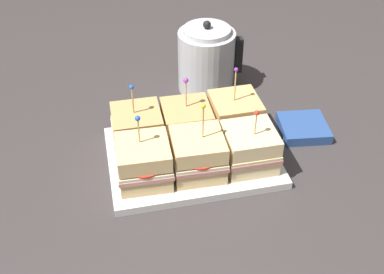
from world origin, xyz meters
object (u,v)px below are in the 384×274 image
object	(u,v)px
sandwich_back_left	(137,129)
sandwich_back_right	(235,116)
sandwich_front_left	(144,162)
sandwich_back_center	(186,123)
napkin_stack	(303,128)
serving_platter	(192,157)
kettle_steel	(207,59)
sandwich_front_center	(198,155)
sandwich_front_right	(249,148)

from	to	relation	value
sandwich_back_left	sandwich_back_right	distance (m)	0.22
sandwich_front_left	sandwich_back_center	size ratio (longest dim) A/B	0.98
sandwich_back_center	napkin_stack	bearing A→B (deg)	-2.47
serving_platter	kettle_steel	bearing A→B (deg)	70.41
serving_platter	sandwich_front_center	size ratio (longest dim) A/B	2.13
serving_platter	sandwich_back_center	distance (m)	0.08
sandwich_front_center	napkin_stack	bearing A→B (deg)	19.66
sandwich_back_center	sandwich_front_right	bearing A→B (deg)	-44.87
sandwich_back_right	sandwich_back_left	bearing A→B (deg)	-179.51
sandwich_front_center	kettle_steel	world-z (taller)	kettle_steel
sandwich_front_right	sandwich_back_right	size ratio (longest dim) A/B	0.84
kettle_steel	sandwich_back_right	bearing A→B (deg)	-87.10
sandwich_back_left	sandwich_front_right	bearing A→B (deg)	-26.51
sandwich_back_right	serving_platter	bearing A→B (deg)	-153.13
kettle_steel	sandwich_back_left	bearing A→B (deg)	-132.84
napkin_stack	sandwich_front_center	bearing A→B (deg)	-160.34
sandwich_back_left	sandwich_back_right	xyz separation A→B (m)	(0.22, 0.00, -0.00)
sandwich_front_left	sandwich_back_right	distance (m)	0.25
sandwich_back_left	sandwich_back_right	size ratio (longest dim) A/B	0.93
sandwich_back_right	napkin_stack	world-z (taller)	sandwich_back_right
serving_platter	napkin_stack	bearing A→B (deg)	8.77
sandwich_front_right	sandwich_front_center	bearing A→B (deg)	-179.55
sandwich_front_center	kettle_steel	distance (m)	0.36
sandwich_back_left	sandwich_back_center	bearing A→B (deg)	0.25
serving_platter	sandwich_front_left	size ratio (longest dim) A/B	2.36
serving_platter	sandwich_back_center	size ratio (longest dim) A/B	2.32
sandwich_front_center	serving_platter	bearing A→B (deg)	90.80
sandwich_front_left	kettle_steel	xyz separation A→B (m)	(0.21, 0.34, 0.02)
sandwich_front_left	sandwich_front_center	distance (m)	0.11
napkin_stack	sandwich_front_left	bearing A→B (deg)	-165.81
serving_platter	sandwich_front_left	world-z (taller)	sandwich_front_left
napkin_stack	kettle_steel	bearing A→B (deg)	126.90
sandwich_front_left	sandwich_back_right	world-z (taller)	sandwich_back_right
serving_platter	kettle_steel	distance (m)	0.31
sandwich_front_center	sandwich_front_right	distance (m)	0.11
serving_platter	napkin_stack	distance (m)	0.28
sandwich_front_left	kettle_steel	size ratio (longest dim) A/B	0.80
sandwich_front_center	sandwich_back_center	world-z (taller)	sandwich_front_center
sandwich_front_center	napkin_stack	size ratio (longest dim) A/B	1.41
sandwich_front_left	napkin_stack	distance (m)	0.41
sandwich_back_right	kettle_steel	size ratio (longest dim) A/B	0.90
sandwich_front_center	sandwich_back_center	xyz separation A→B (m)	(-0.00, 0.11, -0.00)
sandwich_front_left	sandwich_front_center	bearing A→B (deg)	-0.42
serving_platter	sandwich_back_right	bearing A→B (deg)	26.87
sandwich_back_left	sandwich_back_center	xyz separation A→B (m)	(0.11, 0.00, -0.00)
napkin_stack	sandwich_front_right	bearing A→B (deg)	-149.67
sandwich_front_center	napkin_stack	xyz separation A→B (m)	(0.28, 0.10, -0.05)
sandwich_back_left	napkin_stack	size ratio (longest dim) A/B	1.32
sandwich_front_left	kettle_steel	distance (m)	0.40
kettle_steel	sandwich_front_left	bearing A→B (deg)	-122.08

